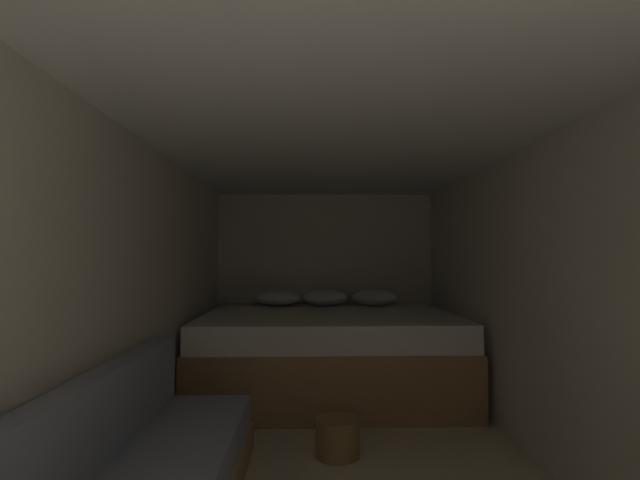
% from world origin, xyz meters
% --- Properties ---
extents(wall_back, '(2.58, 0.05, 2.03)m').
position_xyz_m(wall_back, '(0.00, 4.89, 1.01)').
color(wall_back, beige).
rests_on(wall_back, ground).
extents(wall_left, '(0.05, 5.44, 2.03)m').
position_xyz_m(wall_left, '(-1.27, 2.15, 1.01)').
color(wall_left, beige).
rests_on(wall_left, ground).
extents(wall_right, '(0.05, 5.44, 2.03)m').
position_xyz_m(wall_right, '(1.27, 2.15, 1.01)').
color(wall_right, beige).
rests_on(wall_right, ground).
extents(ceiling_slab, '(2.58, 5.44, 0.05)m').
position_xyz_m(ceiling_slab, '(0.00, 2.15, 2.05)').
color(ceiling_slab, white).
rests_on(ceiling_slab, wall_left).
extents(bed, '(2.36, 1.72, 0.94)m').
position_xyz_m(bed, '(0.00, 3.97, 0.39)').
color(bed, '#9E7247').
rests_on(bed, ground).
extents(wicker_basket, '(0.29, 0.29, 0.24)m').
position_xyz_m(wicker_basket, '(-0.00, 2.64, 0.12)').
color(wicker_basket, olive).
rests_on(wicker_basket, ground).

